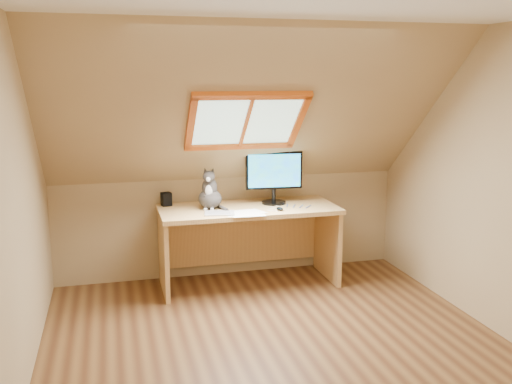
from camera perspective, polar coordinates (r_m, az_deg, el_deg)
name	(u,v)px	position (r m, az deg, el deg)	size (l,w,h in m)	color
ground	(279,348)	(4.44, 2.33, -15.31)	(3.50, 3.50, 0.00)	brown
room_shell	(285,161)	(3.92, 2.89, 3.10)	(3.52, 3.52, 2.41)	tan
desk	(247,228)	(5.59, -0.94, -3.66)	(1.70, 0.74, 0.78)	#E4B66C
monitor	(274,174)	(5.55, 1.81, 1.80)	(0.56, 0.24, 0.51)	black
cat	(210,194)	(5.38, -4.65, -0.18)	(0.28, 0.31, 0.40)	#47423F
desk_speaker	(166,199)	(5.57, -8.97, -0.71)	(0.09, 0.09, 0.13)	black
graphics_tablet	(219,213)	(5.20, -3.68, -2.13)	(0.27, 0.19, 0.01)	#B2B2B7
mouse	(280,209)	(5.32, 2.40, -1.70)	(0.05, 0.10, 0.03)	black
papers	(243,214)	(5.19, -1.34, -2.17)	(0.35, 0.30, 0.01)	white
cables	(289,207)	(5.45, 3.31, -1.51)	(0.51, 0.26, 0.01)	silver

